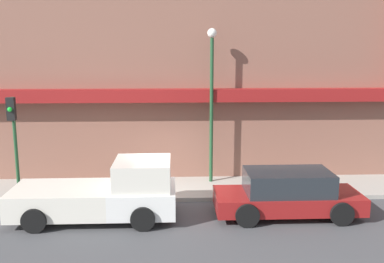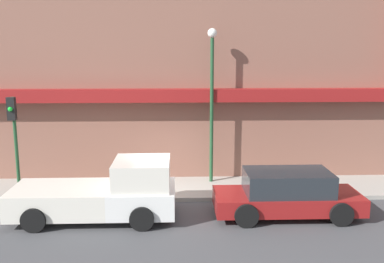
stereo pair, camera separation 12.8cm
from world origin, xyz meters
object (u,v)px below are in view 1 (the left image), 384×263
parked_car (287,194)px  fire_hydrant (114,185)px  pickup_truck (106,193)px  traffic_light (13,129)px  street_lamp (212,89)px

parked_car → fire_hydrant: (-5.81, 1.83, -0.22)m
pickup_truck → traffic_light: (-3.44, 1.92, 1.77)m
pickup_truck → street_lamp: (3.63, 3.34, 3.01)m
pickup_truck → parked_car: pickup_truck is taller
fire_hydrant → street_lamp: street_lamp is taller
fire_hydrant → traffic_light: size_ratio=0.20×
street_lamp → traffic_light: bearing=-168.6°
fire_hydrant → traffic_light: traffic_light is taller
pickup_truck → street_lamp: street_lamp is taller
parked_car → traffic_light: size_ratio=1.32×
pickup_truck → street_lamp: bearing=42.1°
street_lamp → traffic_light: (-7.08, -1.42, -1.24)m
pickup_truck → traffic_light: size_ratio=1.44×
street_lamp → traffic_light: size_ratio=1.68×
pickup_truck → street_lamp: size_ratio=0.86×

